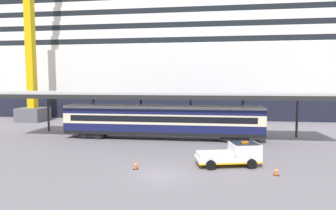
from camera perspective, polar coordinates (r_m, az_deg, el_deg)
The scene contains 8 objects.
ground_plane at distance 21.24m, azimuth -1.79°, elevation -14.25°, with size 400.00×400.00×0.00m, color slate.
cruise_ship at distance 63.99m, azimuth 0.95°, elevation 10.63°, with size 150.12×25.10×39.91m.
platform_canopy at distance 33.86m, azimuth -1.16°, elevation 2.26°, with size 39.96×6.15×5.73m.
train_carriage at distance 33.71m, azimuth -1.26°, elevation -3.15°, with size 24.01×2.81×4.11m.
service_truck at distance 23.92m, azimuth 13.36°, elevation -9.74°, with size 5.52×3.13×2.02m.
traffic_cone_near at distance 22.58m, azimuth 21.43°, elevation -12.48°, with size 0.36×0.36×0.72m.
traffic_cone_mid at distance 22.65m, azimuth -6.65°, elevation -12.04°, with size 0.36×0.36×0.79m.
dockside_crane at distance 55.70m, azimuth -26.31°, elevation 15.82°, with size 12.89×4.40×56.44m.
Camera 1 is at (3.19, -19.85, 6.87)m, focal length 29.60 mm.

